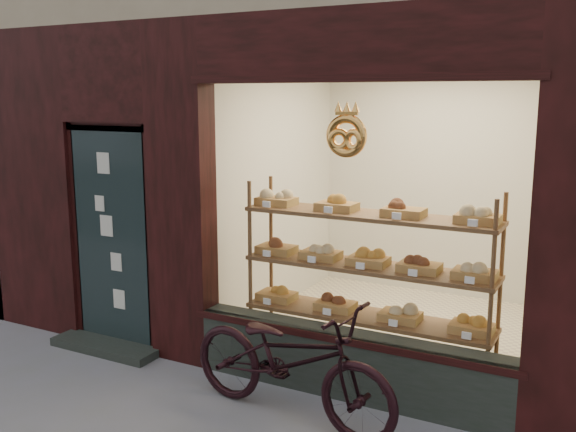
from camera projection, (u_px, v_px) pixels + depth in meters
The scene contains 2 objects.
display_shelf at pixel (368, 282), 5.54m from camera, with size 2.20×0.45×1.70m.
bicycle at pixel (290, 360), 4.86m from camera, with size 0.64×1.82×0.96m, color black.
Camera 1 is at (2.34, -2.49, 2.46)m, focal length 40.00 mm.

